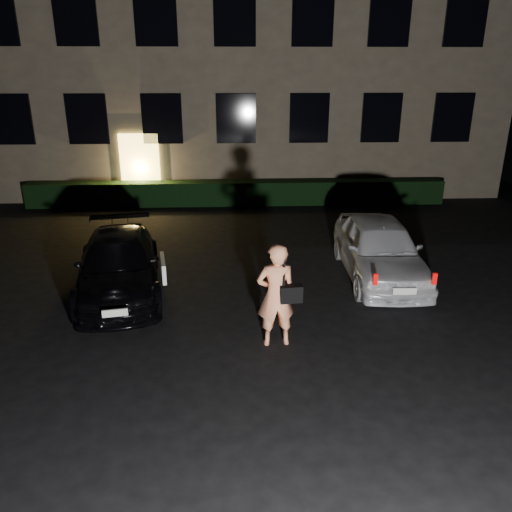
{
  "coord_description": "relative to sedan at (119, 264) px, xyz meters",
  "views": [
    {
      "loc": [
        -0.11,
        -7.28,
        4.67
      ],
      "look_at": [
        0.31,
        2.0,
        1.17
      ],
      "focal_mm": 35.0,
      "sensor_mm": 36.0,
      "label": 1
    }
  ],
  "objects": [
    {
      "name": "ground",
      "position": [
        2.67,
        -3.05,
        -0.62
      ],
      "size": [
        80.0,
        80.0,
        0.0
      ],
      "primitive_type": "plane",
      "color": "black",
      "rests_on": "ground"
    },
    {
      "name": "hatch",
      "position": [
        5.95,
        0.55,
        0.08
      ],
      "size": [
        1.76,
        4.18,
        1.41
      ],
      "rotation": [
        0.0,
        0.0,
        -0.02
      ],
      "color": "silver",
      "rests_on": "ground"
    },
    {
      "name": "sedan",
      "position": [
        0.0,
        0.0,
        0.0
      ],
      "size": [
        2.46,
        4.53,
        1.24
      ],
      "rotation": [
        0.0,
        0.0,
        0.17
      ],
      "color": "black",
      "rests_on": "ground"
    },
    {
      "name": "hedge",
      "position": [
        2.67,
        7.45,
        -0.2
      ],
      "size": [
        15.0,
        0.7,
        0.85
      ],
      "primitive_type": "cube",
      "color": "black",
      "rests_on": "ground"
    },
    {
      "name": "building",
      "position": [
        2.67,
        11.94,
        5.38
      ],
      "size": [
        20.0,
        8.11,
        12.0
      ],
      "color": "brown",
      "rests_on": "ground"
    },
    {
      "name": "man",
      "position": [
        3.27,
        -2.45,
        0.34
      ],
      "size": [
        0.82,
        0.53,
        1.91
      ],
      "rotation": [
        0.0,
        0.0,
        3.25
      ],
      "color": "#FF9869",
      "rests_on": "ground"
    }
  ]
}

